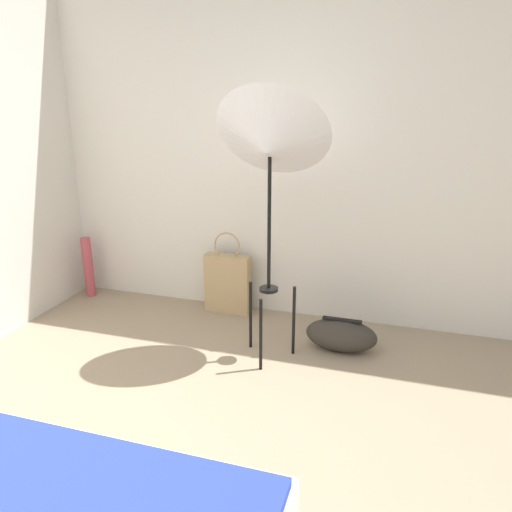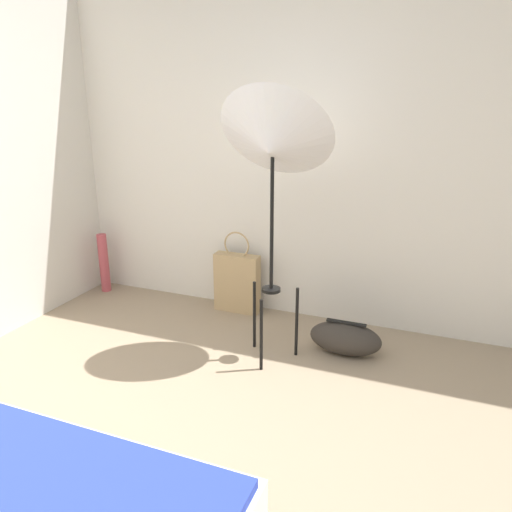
% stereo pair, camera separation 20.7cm
% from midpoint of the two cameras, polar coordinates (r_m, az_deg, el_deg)
% --- Properties ---
extents(wall_back, '(8.00, 0.05, 2.60)m').
position_cam_midpoint_polar(wall_back, '(3.59, -0.70, 13.36)').
color(wall_back, silver).
rests_on(wall_back, ground_plane).
extents(photo_umbrella, '(0.67, 0.55, 1.65)m').
position_cam_midpoint_polar(photo_umbrella, '(2.84, -0.54, 12.61)').
color(photo_umbrella, black).
rests_on(photo_umbrella, ground_plane).
extents(tote_bag, '(0.35, 0.10, 0.63)m').
position_cam_midpoint_polar(tote_bag, '(3.78, -4.82, -3.08)').
color(tote_bag, tan).
rests_on(tote_bag, ground_plane).
extents(duffel_bag, '(0.46, 0.21, 0.22)m').
position_cam_midpoint_polar(duffel_bag, '(3.29, 7.93, -8.98)').
color(duffel_bag, '#332D28').
rests_on(duffel_bag, ground_plane).
extents(paper_roll, '(0.08, 0.08, 0.49)m').
position_cam_midpoint_polar(paper_roll, '(4.32, -19.95, -1.21)').
color(paper_roll, '#BC4C56').
rests_on(paper_roll, ground_plane).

